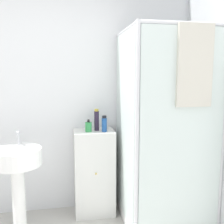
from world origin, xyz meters
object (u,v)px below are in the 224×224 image
sink (17,168)px  shampoo_bottle_blue (104,124)px  shampoo_bottle_tall_black (97,120)px  soap_dispenser (88,127)px

sink → shampoo_bottle_blue: bearing=14.9°
sink → shampoo_bottle_blue: 0.93m
shampoo_bottle_tall_black → shampoo_bottle_blue: (0.07, -0.07, -0.03)m
shampoo_bottle_blue → soap_dispenser: bearing=168.6°
sink → shampoo_bottle_tall_black: shampoo_bottle_tall_black is taller
sink → soap_dispenser: soap_dispenser is taller
soap_dispenser → shampoo_bottle_blue: 0.17m
soap_dispenser → shampoo_bottle_tall_black: 0.12m
shampoo_bottle_tall_black → shampoo_bottle_blue: shampoo_bottle_tall_black is taller
shampoo_bottle_blue → shampoo_bottle_tall_black: bearing=133.7°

